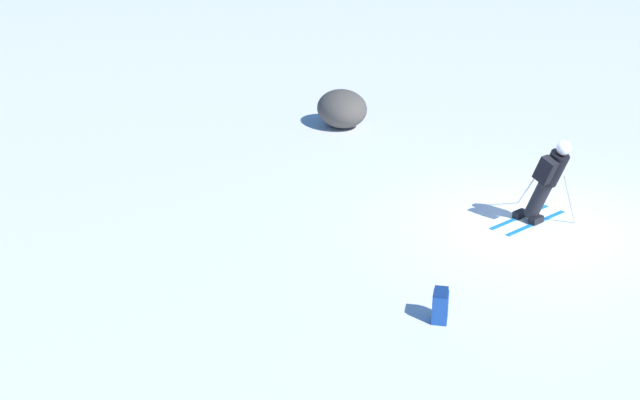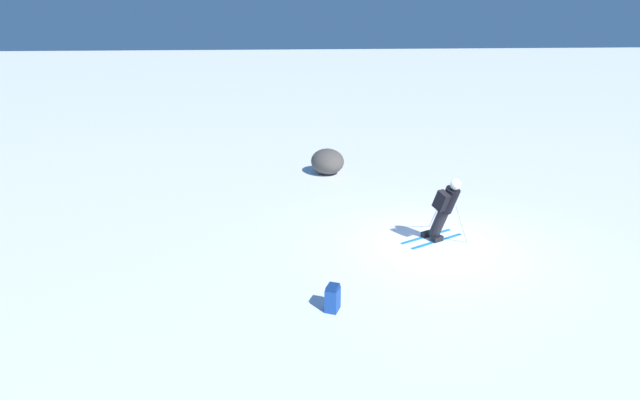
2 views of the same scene
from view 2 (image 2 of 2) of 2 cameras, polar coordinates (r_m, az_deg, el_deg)
name	(u,v)px [view 2 (image 2 of 2)]	position (r m, az deg, el deg)	size (l,w,h in m)	color
ground_plane	(437,244)	(12.34, 13.20, -4.89)	(300.00, 300.00, 0.00)	white
skier	(445,207)	(12.02, 14.07, -0.82)	(1.55, 1.71, 1.72)	#1E7AC6
spare_backpack	(333,298)	(9.20, 1.45, -11.15)	(0.37, 0.34, 0.50)	#194293
exposed_boulder_0	(327,161)	(17.88, 0.86, 4.43)	(1.38, 1.17, 0.90)	#4C4742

